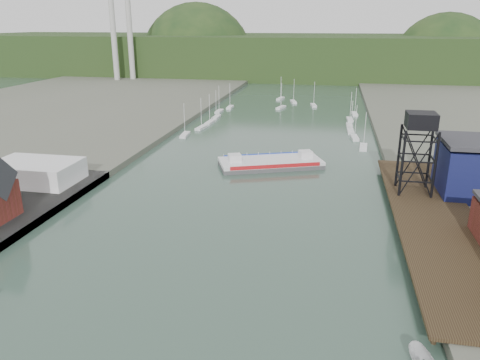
% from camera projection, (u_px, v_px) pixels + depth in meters
% --- Properties ---
extents(east_pier, '(14.00, 70.00, 2.45)m').
position_uv_depth(east_pier, '(435.00, 218.00, 81.93)').
color(east_pier, black).
rests_on(east_pier, ground).
extents(white_shed, '(18.00, 12.00, 4.50)m').
position_uv_depth(white_shed, '(35.00, 172.00, 100.89)').
color(white_shed, silver).
rests_on(white_shed, west_quay).
extents(lift_tower, '(6.50, 6.50, 16.00)m').
position_uv_depth(lift_tower, '(421.00, 125.00, 89.96)').
color(lift_tower, black).
rests_on(lift_tower, east_pier).
extents(marina_sailboats, '(57.71, 92.65, 0.90)m').
position_uv_depth(marina_sailboats, '(283.00, 118.00, 176.06)').
color(marina_sailboats, silver).
rests_on(marina_sailboats, ground).
extents(smokestacks, '(11.20, 8.20, 60.00)m').
position_uv_depth(smokestacks, '(121.00, 30.00, 273.47)').
color(smokestacks, '#A9A8A4').
rests_on(smokestacks, ground).
extents(distant_hills, '(500.00, 120.00, 80.00)m').
position_uv_depth(distant_hills, '(303.00, 58.00, 324.90)').
color(distant_hills, black).
rests_on(distant_hills, ground).
extents(chain_ferry, '(27.27, 18.82, 3.65)m').
position_uv_depth(chain_ferry, '(270.00, 163.00, 117.35)').
color(chain_ferry, '#454648').
rests_on(chain_ferry, ground).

